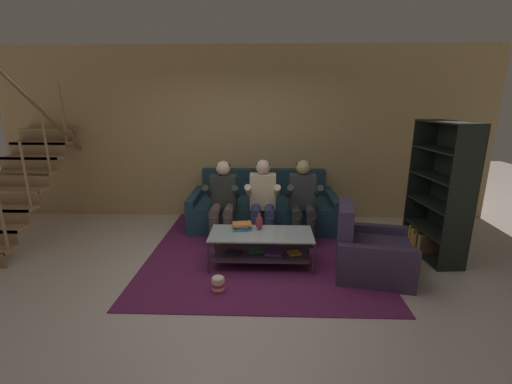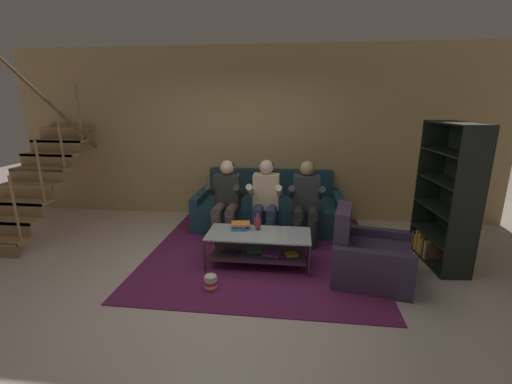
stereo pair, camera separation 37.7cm
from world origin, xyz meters
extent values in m
plane|color=beige|center=(0.00, 0.00, 0.00)|extent=(16.80, 16.80, 0.00)
cube|color=tan|center=(0.00, 2.46, 1.45)|extent=(8.40, 0.12, 2.90)
cube|color=#A68055|center=(-3.29, 0.95, 0.57)|extent=(0.91, 0.27, 0.04)
cube|color=#A68055|center=(-3.29, 1.22, 0.76)|extent=(0.91, 0.27, 0.04)
cube|color=#92714A|center=(-3.29, 1.09, 0.69)|extent=(0.91, 0.02, 0.20)
cube|color=#A68055|center=(-3.29, 1.48, 0.96)|extent=(0.91, 0.27, 0.04)
cube|color=#92714A|center=(-3.29, 1.36, 0.88)|extent=(0.91, 0.02, 0.20)
cube|color=#A68055|center=(-3.29, 1.75, 1.16)|extent=(0.91, 0.27, 0.04)
cube|color=#92714A|center=(-3.29, 1.63, 1.08)|extent=(0.91, 0.02, 0.20)
cube|color=#A68055|center=(-3.29, 2.02, 1.35)|extent=(0.91, 0.27, 0.04)
cube|color=#92714A|center=(-3.29, 1.89, 1.27)|extent=(0.91, 0.02, 0.20)
cube|color=#A68055|center=(-3.29, 2.28, 1.55)|extent=(0.91, 0.27, 0.04)
cube|color=#92714A|center=(-3.29, 2.16, 1.47)|extent=(0.91, 0.02, 0.20)
cube|color=#A68055|center=(-3.29, 2.55, 1.74)|extent=(0.91, 0.27, 0.04)
cube|color=#92714A|center=(-3.29, 2.43, 1.66)|extent=(0.91, 0.02, 0.20)
cylinder|color=#A68055|center=(-2.88, 0.42, 0.65)|extent=(0.04, 0.04, 0.90)
cylinder|color=#A68055|center=(-2.88, 0.95, 1.04)|extent=(0.04, 0.04, 0.90)
cylinder|color=#A68055|center=(-2.88, 1.48, 1.43)|extent=(0.04, 0.04, 0.90)
cylinder|color=#A68055|center=(-2.88, 2.02, 1.82)|extent=(0.04, 0.04, 0.90)
cylinder|color=#A68055|center=(-2.88, 2.55, 2.21)|extent=(0.04, 0.04, 0.90)
cylinder|color=brown|center=(-2.88, 1.48, 1.88)|extent=(0.05, 2.16, 1.61)
cube|color=#1F404F|center=(0.34, 1.86, 0.22)|extent=(2.09, 1.00, 0.44)
cube|color=#1A3643|center=(0.34, 2.27, 0.66)|extent=(2.09, 0.18, 0.44)
cube|color=#1F404F|center=(-0.77, 1.86, 0.28)|extent=(0.13, 1.00, 0.56)
cube|color=#1F404F|center=(1.45, 1.86, 0.28)|extent=(0.13, 1.00, 0.56)
cylinder|color=brown|center=(-0.34, 1.06, 0.22)|extent=(0.14, 0.14, 0.44)
cylinder|color=brown|center=(-0.14, 1.06, 0.22)|extent=(0.14, 0.14, 0.44)
cylinder|color=brown|center=(-0.34, 1.24, 0.48)|extent=(0.14, 0.42, 0.14)
cylinder|color=brown|center=(-0.14, 1.24, 0.48)|extent=(0.14, 0.42, 0.14)
cube|color=#2C302C|center=(-0.24, 1.44, 0.70)|extent=(0.38, 0.22, 0.51)
cylinder|color=#2C302C|center=(-0.45, 1.26, 0.75)|extent=(0.09, 0.49, 0.31)
cylinder|color=#2C302C|center=(-0.04, 1.26, 0.75)|extent=(0.09, 0.49, 0.31)
sphere|color=beige|center=(-0.24, 1.44, 1.06)|extent=(0.21, 0.21, 0.21)
ellipsoid|color=black|center=(-0.24, 1.46, 1.09)|extent=(0.21, 0.21, 0.13)
cylinder|color=navy|center=(0.24, 1.06, 0.22)|extent=(0.14, 0.14, 0.44)
cylinder|color=navy|center=(0.44, 1.06, 0.22)|extent=(0.14, 0.14, 0.44)
cylinder|color=navy|center=(0.24, 1.24, 0.48)|extent=(0.14, 0.42, 0.14)
cylinder|color=navy|center=(0.44, 1.24, 0.48)|extent=(0.14, 0.42, 0.14)
cube|color=beige|center=(0.34, 1.44, 0.71)|extent=(0.38, 0.22, 0.54)
cylinder|color=beige|center=(0.14, 1.26, 0.76)|extent=(0.09, 0.49, 0.31)
cylinder|color=beige|center=(0.55, 1.26, 0.76)|extent=(0.09, 0.49, 0.31)
sphere|color=beige|center=(0.34, 1.44, 1.08)|extent=(0.21, 0.21, 0.21)
ellipsoid|color=black|center=(0.34, 1.46, 1.11)|extent=(0.21, 0.21, 0.13)
cylinder|color=#2B2F2F|center=(0.83, 1.06, 0.22)|extent=(0.14, 0.14, 0.44)
cylinder|color=#2B2F2F|center=(1.03, 1.06, 0.22)|extent=(0.14, 0.14, 0.44)
cylinder|color=#2B2F2F|center=(0.83, 1.24, 0.48)|extent=(0.14, 0.42, 0.14)
cylinder|color=#2B2F2F|center=(1.03, 1.24, 0.48)|extent=(0.14, 0.42, 0.14)
cube|color=#34373C|center=(0.93, 1.44, 0.71)|extent=(0.38, 0.22, 0.53)
cylinder|color=#34373C|center=(0.72, 1.26, 0.76)|extent=(0.09, 0.49, 0.31)
cylinder|color=#34373C|center=(1.13, 1.26, 0.76)|extent=(0.09, 0.49, 0.31)
sphere|color=tan|center=(0.93, 1.44, 1.08)|extent=(0.21, 0.21, 0.21)
ellipsoid|color=black|center=(0.93, 1.46, 1.11)|extent=(0.21, 0.21, 0.13)
cube|color=#ACBBBB|center=(0.34, 0.51, 0.42)|extent=(1.28, 0.57, 0.02)
cube|color=#41303C|center=(0.34, 0.51, 0.15)|extent=(1.18, 0.53, 0.02)
cylinder|color=#353735|center=(-0.29, 0.23, 0.21)|extent=(0.03, 0.03, 0.42)
cylinder|color=#353735|center=(0.96, 0.23, 0.21)|extent=(0.03, 0.03, 0.42)
cylinder|color=#353735|center=(-0.29, 0.78, 0.21)|extent=(0.03, 0.03, 0.42)
cylinder|color=#353735|center=(0.96, 0.78, 0.21)|extent=(0.03, 0.03, 0.42)
cube|color=#1D1F2E|center=(-0.01, 0.49, 0.17)|extent=(0.24, 0.18, 0.02)
cube|color=#2E8255|center=(0.27, 0.56, 0.17)|extent=(0.22, 0.17, 0.02)
cube|color=#853691|center=(0.50, 0.46, 0.17)|extent=(0.23, 0.17, 0.03)
cube|color=yellow|center=(0.75, 0.49, 0.17)|extent=(0.18, 0.17, 0.02)
cube|color=#611F4B|center=(0.34, 1.09, 0.01)|extent=(3.00, 3.36, 0.01)
cube|color=#7A4F72|center=(0.34, 1.09, 0.01)|extent=(1.65, 1.85, 0.00)
ellipsoid|color=#943040|center=(0.31, 0.63, 0.52)|extent=(0.09, 0.09, 0.19)
cylinder|color=#943040|center=(0.31, 0.63, 0.61)|extent=(0.04, 0.04, 0.04)
cube|color=teal|center=(0.09, 0.61, 0.44)|extent=(0.26, 0.19, 0.03)
cube|color=#3453B3|center=(0.09, 0.61, 0.47)|extent=(0.18, 0.15, 0.03)
cube|color=orange|center=(0.09, 0.62, 0.50)|extent=(0.26, 0.20, 0.03)
cube|color=black|center=(2.58, 1.32, 0.89)|extent=(0.36, 0.05, 1.78)
cube|color=black|center=(2.67, 0.40, 0.89)|extent=(0.36, 0.05, 1.78)
cube|color=black|center=(2.79, 0.88, 0.89)|extent=(0.11, 0.95, 1.78)
cube|color=black|center=(2.62, 0.86, 0.01)|extent=(0.44, 0.94, 0.02)
cube|color=black|center=(2.62, 0.86, 0.36)|extent=(0.44, 0.94, 0.02)
cube|color=black|center=(2.62, 0.86, 0.71)|extent=(0.44, 0.94, 0.02)
cube|color=black|center=(2.62, 0.86, 1.07)|extent=(0.44, 0.94, 0.02)
cube|color=black|center=(2.62, 0.86, 1.42)|extent=(0.44, 0.94, 0.02)
cube|color=black|center=(2.62, 0.86, 1.77)|extent=(0.44, 0.94, 0.02)
cube|color=#9A7455|center=(2.54, 1.29, 0.13)|extent=(0.24, 0.05, 0.23)
cube|color=#2A2D2A|center=(2.59, 1.26, 0.14)|extent=(0.32, 0.06, 0.25)
cube|color=orange|center=(2.56, 1.21, 0.13)|extent=(0.26, 0.06, 0.21)
cube|color=gold|center=(2.57, 1.16, 0.17)|extent=(0.27, 0.06, 0.29)
cube|color=red|center=(2.56, 1.12, 0.11)|extent=(0.25, 0.05, 0.19)
cube|color=gold|center=(2.60, 1.08, 0.16)|extent=(0.32, 0.08, 0.27)
cube|color=orange|center=(2.60, 1.03, 0.12)|extent=(0.30, 0.06, 0.21)
cube|color=#A26F46|center=(2.61, 0.99, 0.14)|extent=(0.33, 0.07, 0.23)
cube|color=#232D2D|center=(2.59, 0.94, 0.15)|extent=(0.26, 0.05, 0.27)
cube|color=#B2B747|center=(2.58, 0.90, 0.14)|extent=(0.24, 0.05, 0.25)
cube|color=olive|center=(2.60, 0.87, 0.14)|extent=(0.29, 0.06, 0.24)
cube|color=#3C2F4B|center=(1.67, 0.30, 0.20)|extent=(0.94, 0.74, 0.40)
cube|color=#3C2F4B|center=(1.34, 0.37, 0.62)|extent=(0.27, 0.62, 0.44)
cube|color=#3C2F4B|center=(1.61, -0.05, 0.25)|extent=(0.85, 0.27, 0.50)
cube|color=#3C2F4B|center=(1.74, 0.65, 0.25)|extent=(0.85, 0.27, 0.50)
cylinder|color=red|center=(-0.12, -0.16, 0.02)|extent=(0.14, 0.14, 0.04)
cylinder|color=white|center=(-0.12, -0.16, 0.05)|extent=(0.14, 0.14, 0.04)
cylinder|color=red|center=(-0.12, -0.16, 0.09)|extent=(0.14, 0.14, 0.04)
cylinder|color=white|center=(-0.12, -0.16, 0.13)|extent=(0.14, 0.14, 0.04)
ellipsoid|color=beige|center=(-0.12, -0.16, 0.16)|extent=(0.14, 0.14, 0.05)
camera|label=1|loc=(0.41, -3.47, 2.03)|focal=24.00mm
camera|label=2|loc=(0.78, -3.44, 2.03)|focal=24.00mm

